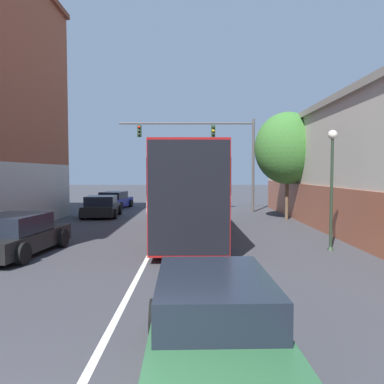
% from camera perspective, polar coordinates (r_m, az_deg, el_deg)
% --- Properties ---
extents(lane_center_line, '(0.14, 39.36, 0.01)m').
position_cam_1_polar(lane_center_line, '(16.36, -5.22, -6.65)').
color(lane_center_line, silver).
rests_on(lane_center_line, ground_plane).
extents(bus, '(2.93, 11.56, 3.77)m').
position_cam_1_polar(bus, '(16.67, -0.75, 0.81)').
color(bus, maroon).
rests_on(bus, ground_plane).
extents(hatchback_foreground, '(2.01, 4.37, 1.36)m').
position_cam_1_polar(hatchback_foreground, '(5.24, 3.33, -20.51)').
color(hatchback_foreground, '#285633').
rests_on(hatchback_foreground, ground_plane).
extents(parked_car_left_near, '(2.34, 3.93, 1.30)m').
position_cam_1_polar(parked_car_left_near, '(23.77, -13.81, -2.22)').
color(parked_car_left_near, black).
rests_on(parked_car_left_near, ground_plane).
extents(parked_car_left_mid, '(2.49, 4.48, 1.36)m').
position_cam_1_polar(parked_car_left_mid, '(13.80, -25.50, -6.02)').
color(parked_car_left_mid, black).
rests_on(parked_car_left_mid, ground_plane).
extents(parked_car_left_far, '(2.40, 4.34, 1.28)m').
position_cam_1_polar(parked_car_left_far, '(29.12, -11.93, -1.26)').
color(parked_car_left_far, navy).
rests_on(parked_car_left_far, ground_plane).
extents(traffic_signal_gantry, '(9.28, 0.36, 6.39)m').
position_cam_1_polar(traffic_signal_gantry, '(25.85, 2.91, 7.33)').
color(traffic_signal_gantry, '#514C47').
rests_on(traffic_signal_gantry, ground_plane).
extents(street_lamp, '(0.32, 0.32, 4.22)m').
position_cam_1_polar(street_lamp, '(13.98, 20.34, 1.62)').
color(street_lamp, '#233323').
rests_on(street_lamp, ground_plane).
extents(street_tree_near, '(3.76, 3.38, 6.21)m').
position_cam_1_polar(street_tree_near, '(22.34, 14.15, 6.48)').
color(street_tree_near, brown).
rests_on(street_tree_near, ground_plane).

